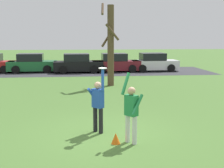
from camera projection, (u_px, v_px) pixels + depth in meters
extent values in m
plane|color=#4C7533|center=(105.00, 134.00, 9.56)|extent=(120.00, 120.00, 0.00)
cylinder|color=black|center=(95.00, 119.00, 9.75)|extent=(0.14, 0.14, 0.82)
cylinder|color=black|center=(101.00, 121.00, 9.57)|extent=(0.14, 0.14, 0.82)
cube|color=#234CB2|center=(98.00, 98.00, 9.54)|extent=(0.40, 0.42, 0.60)
sphere|color=tan|center=(98.00, 85.00, 9.48)|extent=(0.23, 0.23, 0.23)
cylinder|color=#234CB2|center=(93.00, 96.00, 9.69)|extent=(0.40, 0.37, 0.59)
cylinder|color=#234CB2|center=(103.00, 79.00, 9.29)|extent=(0.09, 0.09, 0.66)
cylinder|color=silver|center=(135.00, 130.00, 8.60)|extent=(0.14, 0.14, 0.82)
cylinder|color=silver|center=(128.00, 128.00, 8.78)|extent=(0.14, 0.14, 0.82)
cube|color=#238447|center=(131.00, 105.00, 8.58)|extent=(0.40, 0.42, 0.60)
sphere|color=tan|center=(131.00, 91.00, 8.51)|extent=(0.23, 0.23, 0.23)
cylinder|color=#238447|center=(137.00, 105.00, 8.41)|extent=(0.40, 0.37, 0.59)
cylinder|color=#238447|center=(126.00, 84.00, 8.64)|extent=(0.30, 0.27, 0.65)
cylinder|color=white|center=(103.00, 68.00, 9.24)|extent=(0.26, 0.26, 0.02)
cylinder|color=black|center=(8.00, 67.00, 26.65)|extent=(0.67, 0.25, 0.66)
cylinder|color=black|center=(4.00, 70.00, 24.87)|extent=(0.67, 0.25, 0.66)
cube|color=#1E6633|center=(33.00, 66.00, 25.86)|extent=(4.17, 1.96, 0.80)
cube|color=black|center=(30.00, 57.00, 25.73)|extent=(2.16, 1.72, 0.64)
cylinder|color=black|center=(49.00, 67.00, 26.96)|extent=(0.67, 0.25, 0.66)
cylinder|color=black|center=(47.00, 69.00, 25.18)|extent=(0.67, 0.25, 0.66)
cylinder|color=black|center=(19.00, 67.00, 26.61)|extent=(0.67, 0.25, 0.66)
cylinder|color=black|center=(16.00, 70.00, 24.83)|extent=(0.67, 0.25, 0.66)
cube|color=black|center=(78.00, 66.00, 25.66)|extent=(4.17, 1.96, 0.80)
cube|color=black|center=(76.00, 57.00, 25.53)|extent=(2.16, 1.72, 0.64)
cylinder|color=black|center=(92.00, 67.00, 26.76)|extent=(0.67, 0.25, 0.66)
cylinder|color=black|center=(94.00, 69.00, 24.98)|extent=(0.67, 0.25, 0.66)
cylinder|color=black|center=(63.00, 68.00, 26.42)|extent=(0.67, 0.25, 0.66)
cylinder|color=black|center=(63.00, 70.00, 24.63)|extent=(0.67, 0.25, 0.66)
cube|color=maroon|center=(116.00, 65.00, 26.20)|extent=(4.17, 1.96, 0.80)
cube|color=black|center=(114.00, 57.00, 26.06)|extent=(2.16, 1.72, 0.64)
cylinder|color=black|center=(128.00, 67.00, 27.30)|extent=(0.67, 0.25, 0.66)
cylinder|color=black|center=(132.00, 69.00, 25.52)|extent=(0.67, 0.25, 0.66)
cylinder|color=black|center=(100.00, 67.00, 26.95)|extent=(0.67, 0.25, 0.66)
cylinder|color=black|center=(103.00, 69.00, 25.17)|extent=(0.67, 0.25, 0.66)
cube|color=white|center=(154.00, 65.00, 26.72)|extent=(4.17, 1.96, 0.80)
cube|color=black|center=(153.00, 57.00, 26.58)|extent=(2.16, 1.72, 0.64)
cylinder|color=black|center=(165.00, 66.00, 27.82)|extent=(0.67, 0.25, 0.66)
cylinder|color=black|center=(171.00, 68.00, 26.04)|extent=(0.67, 0.25, 0.66)
cylinder|color=black|center=(138.00, 66.00, 27.47)|extent=(0.67, 0.25, 0.66)
cylinder|color=black|center=(142.00, 69.00, 25.69)|extent=(0.67, 0.25, 0.66)
cube|color=#38383D|center=(76.00, 72.00, 26.12)|extent=(23.38, 6.40, 0.01)
cylinder|color=brown|center=(111.00, 46.00, 18.54)|extent=(0.40, 0.40, 4.93)
cylinder|color=brown|center=(107.00, 38.00, 18.78)|extent=(0.85, 0.53, 1.11)
cylinder|color=brown|center=(112.00, 32.00, 18.04)|extent=(0.89, 0.28, 1.02)
cylinder|color=brown|center=(103.00, 9.00, 18.18)|extent=(0.24, 1.07, 0.81)
cone|color=orange|center=(116.00, 138.00, 8.67)|extent=(0.26, 0.26, 0.32)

